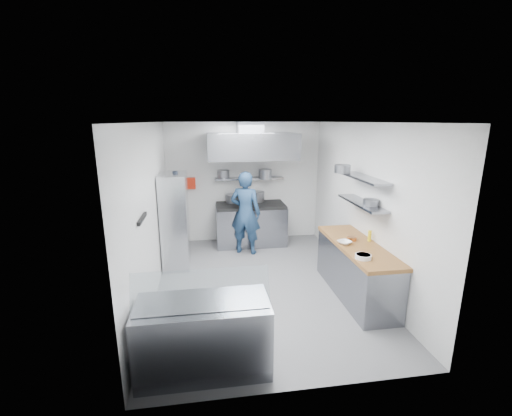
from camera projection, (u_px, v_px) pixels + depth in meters
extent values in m
plane|color=slate|center=(261.00, 284.00, 6.09)|extent=(5.00, 5.00, 0.00)
plane|color=silver|center=(262.00, 122.00, 5.40)|extent=(5.00, 5.00, 0.00)
cube|color=white|center=(244.00, 182.00, 8.14)|extent=(3.60, 2.80, 0.02)
cube|color=white|center=(303.00, 271.00, 3.35)|extent=(3.60, 2.80, 0.02)
cube|color=white|center=(151.00, 212.00, 5.48)|extent=(2.80, 5.00, 0.02)
cube|color=white|center=(362.00, 204.00, 6.00)|extent=(2.80, 5.00, 0.02)
cube|color=gray|center=(251.00, 225.00, 8.01)|extent=(1.60, 0.80, 0.90)
cube|color=black|center=(251.00, 205.00, 7.89)|extent=(1.57, 0.78, 0.06)
cylinder|color=slate|center=(232.00, 198.00, 8.00)|extent=(0.31, 0.31, 0.20)
cylinder|color=slate|center=(258.00, 197.00, 8.10)|extent=(0.31, 0.31, 0.24)
cube|color=gray|center=(249.00, 178.00, 7.97)|extent=(1.60, 0.30, 0.04)
cylinder|color=slate|center=(223.00, 174.00, 7.89)|extent=(0.27, 0.27, 0.18)
cylinder|color=slate|center=(265.00, 174.00, 7.75)|extent=(0.30, 0.30, 0.22)
cube|color=gray|center=(251.00, 146.00, 7.38)|extent=(1.90, 1.15, 0.55)
cube|color=slate|center=(250.00, 127.00, 7.50)|extent=(0.55, 0.55, 0.24)
cube|color=red|center=(191.00, 183.00, 7.90)|extent=(0.22, 0.10, 0.26)
imported|color=navy|center=(246.00, 213.00, 7.34)|extent=(0.77, 0.65, 1.81)
cube|color=silver|center=(175.00, 220.00, 6.72)|extent=(0.50, 0.90, 1.85)
cube|color=white|center=(175.00, 229.00, 6.57)|extent=(0.17, 0.21, 0.19)
cube|color=yellow|center=(175.00, 199.00, 6.86)|extent=(0.12, 0.16, 0.14)
cylinder|color=black|center=(175.00, 176.00, 6.55)|extent=(0.10, 0.10, 0.18)
cube|color=black|center=(142.00, 219.00, 4.59)|extent=(0.04, 0.55, 0.05)
cube|color=gray|center=(356.00, 271.00, 5.63)|extent=(0.62, 2.00, 0.84)
cube|color=brown|center=(358.00, 246.00, 5.51)|extent=(0.65, 2.04, 0.06)
cylinder|color=white|center=(363.00, 256.00, 4.92)|extent=(0.23, 0.23, 0.06)
cylinder|color=white|center=(363.00, 256.00, 4.92)|extent=(0.20, 0.20, 0.06)
cylinder|color=#C07136|center=(352.00, 239.00, 5.67)|extent=(0.15, 0.15, 0.06)
cylinder|color=yellow|center=(370.00, 236.00, 5.61)|extent=(0.06, 0.06, 0.18)
imported|color=white|center=(345.00, 242.00, 5.50)|extent=(0.27, 0.27, 0.05)
cube|color=gray|center=(362.00, 203.00, 5.67)|extent=(0.30, 1.30, 0.04)
cube|color=gray|center=(364.00, 178.00, 5.56)|extent=(0.30, 1.30, 0.04)
cylinder|color=slate|center=(371.00, 202.00, 5.41)|extent=(0.24, 0.24, 0.10)
cylinder|color=slate|center=(342.00, 169.00, 5.98)|extent=(0.28, 0.28, 0.14)
cube|color=gray|center=(204.00, 336.00, 3.93)|extent=(1.50, 0.70, 0.85)
cube|color=silver|center=(201.00, 290.00, 3.65)|extent=(1.47, 0.19, 0.42)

